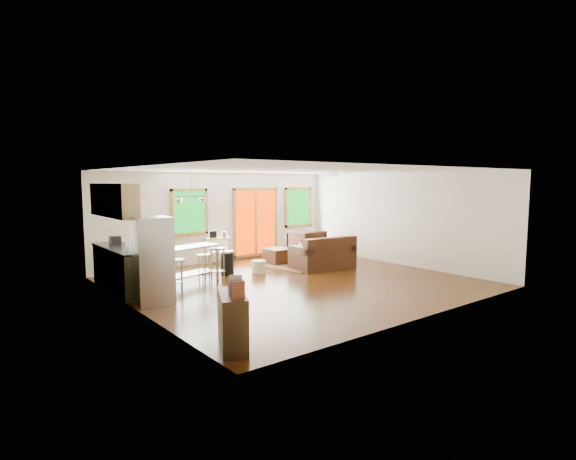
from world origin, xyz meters
TOP-DOWN VIEW (x-y plane):
  - floor at (0.00, 0.00)m, footprint 7.50×7.00m
  - ceiling at (0.00, 0.00)m, footprint 7.50×7.00m
  - back_wall at (0.00, 3.51)m, footprint 7.50×0.02m
  - left_wall at (-3.76, 0.00)m, footprint 0.02×7.00m
  - right_wall at (3.76, 0.00)m, footprint 0.02×7.00m
  - front_wall at (0.00, -3.51)m, footprint 7.50×0.02m
  - window_left at (-1.00, 3.46)m, footprint 1.10×0.05m
  - french_doors at (1.20, 3.46)m, footprint 1.60×0.05m
  - window_right at (2.90, 3.46)m, footprint 1.10×0.05m
  - rug at (1.67, 1.79)m, footprint 2.71×2.27m
  - loveseat at (1.64, 0.84)m, footprint 1.72×1.08m
  - coffee_table at (1.74, 2.07)m, footprint 1.11×0.72m
  - armchair at (2.39, 2.47)m, footprint 0.95×0.89m
  - ottoman at (1.10, 2.18)m, footprint 0.66×0.66m
  - pouf at (-0.09, 1.42)m, footprint 0.43×0.43m
  - vase at (1.83, 2.04)m, footprint 0.21×0.21m
  - book at (2.29, 1.87)m, footprint 0.24×0.03m
  - cabinets at (-3.49, 1.70)m, footprint 0.64×2.24m
  - refrigerator at (-3.31, 0.25)m, footprint 0.75×0.72m
  - island at (-2.02, 1.37)m, footprint 1.47×0.85m
  - cup at (-1.68, 1.34)m, footprint 0.16×0.14m
  - bar_stool_a at (-2.54, 0.89)m, footprint 0.41×0.41m
  - bar_stool_b at (-1.72, 1.27)m, footprint 0.33×0.33m
  - bar_stool_c at (-1.39, 1.21)m, footprint 0.45×0.45m
  - trash_can at (-0.88, 1.64)m, footprint 0.44×0.44m
  - kitchen_cart at (-0.31, 3.13)m, footprint 0.73×0.60m
  - bookshelf at (-3.35, -2.74)m, footprint 0.69×0.96m
  - ceiling_flush at (1.60, 0.60)m, footprint 0.35×0.35m
  - pendant_light at (-1.90, 1.50)m, footprint 0.80×0.18m

SIDE VIEW (x-z plane):
  - floor at x=0.00m, z-range -0.02..0.00m
  - rug at x=1.67m, z-range 0.00..0.02m
  - pouf at x=-0.09m, z-range 0.00..0.32m
  - ottoman at x=1.10m, z-range 0.00..0.43m
  - trash_can at x=-0.88m, z-range 0.00..0.62m
  - loveseat at x=1.64m, z-range -0.09..0.78m
  - coffee_table at x=1.74m, z-range 0.15..0.58m
  - bookshelf at x=-3.35m, z-range -0.11..0.94m
  - armchair at x=2.39m, z-range 0.00..0.95m
  - bar_stool_b at x=-1.72m, z-range 0.16..0.83m
  - vase at x=1.83m, z-range 0.36..0.65m
  - bar_stool_a at x=-2.54m, z-range 0.17..0.86m
  - book at x=2.29m, z-range 0.40..0.72m
  - bar_stool_c at x=-1.39m, z-range 0.19..0.99m
  - island at x=-2.02m, z-range 0.16..1.03m
  - kitchen_cart at x=-0.31m, z-range 0.18..1.14m
  - refrigerator at x=-3.31m, z-range 0.00..1.67m
  - cabinets at x=-3.49m, z-range -0.22..2.08m
  - cup at x=-1.68m, z-range 0.95..1.08m
  - french_doors at x=1.20m, z-range 0.05..2.15m
  - back_wall at x=0.00m, z-range 0.00..2.60m
  - left_wall at x=-3.76m, z-range 0.00..2.60m
  - right_wall at x=3.76m, z-range 0.00..2.60m
  - front_wall at x=0.00m, z-range 0.00..2.60m
  - window_left at x=-1.00m, z-range 0.85..2.15m
  - window_right at x=2.90m, z-range 0.85..2.15m
  - pendant_light at x=-1.90m, z-range 1.50..2.29m
  - ceiling_flush at x=1.60m, z-range 2.47..2.59m
  - ceiling at x=0.00m, z-range 2.60..2.62m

